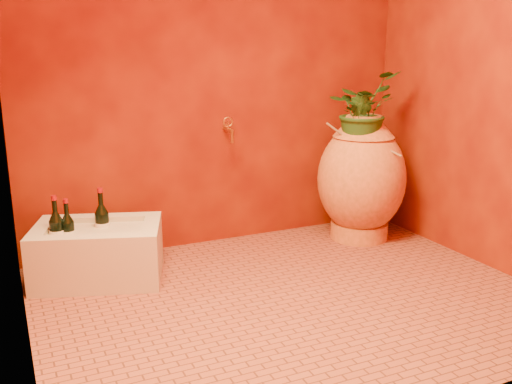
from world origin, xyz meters
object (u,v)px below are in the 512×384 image
stone_basin (99,253)px  wall_tap (229,128)px  amphora (361,178)px  wine_bottle_a (57,233)px  wine_bottle_c (68,233)px  wine_bottle_b (102,225)px

stone_basin → wall_tap: bearing=16.2°
amphora → wine_bottle_a: size_ratio=2.59×
stone_basin → wine_bottle_c: bearing=165.9°
wine_bottle_b → wine_bottle_c: bearing=-172.7°
wine_bottle_c → wall_tap: (1.02, 0.22, 0.47)m
wine_bottle_a → stone_basin: bearing=-10.3°
amphora → wine_bottle_b: bearing=177.3°
amphora → wine_bottle_b: (-1.66, 0.08, -0.12)m
stone_basin → wine_bottle_a: (-0.20, 0.04, 0.14)m
wine_bottle_c → wine_bottle_b: bearing=7.3°
stone_basin → wine_bottle_a: bearing=169.7°
amphora → wall_tap: 0.93m
stone_basin → wine_bottle_c: (-0.14, 0.04, 0.13)m
wine_bottle_a → wine_bottle_b: (0.24, 0.02, 0.00)m
wine_bottle_a → wall_tap: (1.08, 0.22, 0.46)m
amphora → wine_bottle_c: 1.85m
wine_bottle_b → wine_bottle_a: bearing=-174.5°
stone_basin → amphora: bearing=-0.6°
amphora → wine_bottle_b: amphora is taller
stone_basin → wall_tap: (0.88, 0.25, 0.60)m
wine_bottle_b → amphora: bearing=-2.7°
stone_basin → wine_bottle_b: wine_bottle_b is taller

